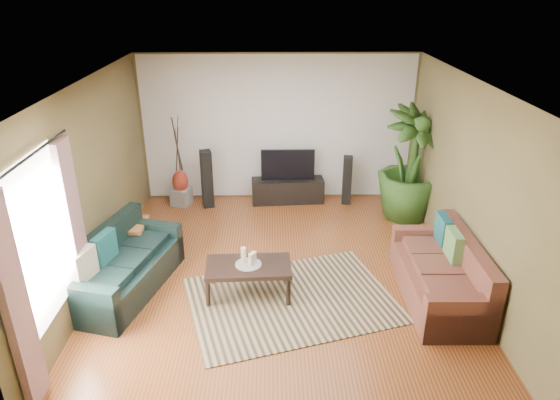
{
  "coord_description": "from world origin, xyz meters",
  "views": [
    {
      "loc": [
        -0.1,
        -6.11,
        3.86
      ],
      "look_at": [
        0.0,
        0.2,
        1.05
      ],
      "focal_mm": 32.0,
      "sensor_mm": 36.0,
      "label": 1
    }
  ],
  "objects_px": {
    "speaker_right": "(347,180)",
    "television": "(288,165)",
    "speaker_left": "(207,179)",
    "sofa_right": "(440,270)",
    "potted_plant": "(411,164)",
    "tv_stand": "(288,190)",
    "side_table": "(128,241)",
    "pedestal": "(182,196)",
    "sofa_left": "(125,262)",
    "vase": "(180,181)",
    "coffee_table": "(249,280)"
  },
  "relations": [
    {
      "from": "sofa_right",
      "to": "potted_plant",
      "type": "relative_size",
      "value": 0.97
    },
    {
      "from": "sofa_left",
      "to": "coffee_table",
      "type": "relative_size",
      "value": 1.7
    },
    {
      "from": "pedestal",
      "to": "vase",
      "type": "distance_m",
      "value": 0.3
    },
    {
      "from": "sofa_right",
      "to": "television",
      "type": "relative_size",
      "value": 1.93
    },
    {
      "from": "sofa_left",
      "to": "speaker_left",
      "type": "height_order",
      "value": "speaker_left"
    },
    {
      "from": "sofa_left",
      "to": "potted_plant",
      "type": "bearing_deg",
      "value": -47.67
    },
    {
      "from": "coffee_table",
      "to": "pedestal",
      "type": "bearing_deg",
      "value": 112.93
    },
    {
      "from": "television",
      "to": "vase",
      "type": "xyz_separation_m",
      "value": [
        -1.97,
        -0.1,
        -0.27
      ]
    },
    {
      "from": "potted_plant",
      "to": "tv_stand",
      "type": "bearing_deg",
      "value": 161.91
    },
    {
      "from": "tv_stand",
      "to": "side_table",
      "type": "relative_size",
      "value": 2.26
    },
    {
      "from": "speaker_left",
      "to": "vase",
      "type": "relative_size",
      "value": 2.64
    },
    {
      "from": "sofa_right",
      "to": "potted_plant",
      "type": "xyz_separation_m",
      "value": [
        0.2,
        2.47,
        0.55
      ]
    },
    {
      "from": "television",
      "to": "potted_plant",
      "type": "distance_m",
      "value": 2.19
    },
    {
      "from": "speaker_left",
      "to": "television",
      "type": "bearing_deg",
      "value": -8.62
    },
    {
      "from": "coffee_table",
      "to": "speaker_left",
      "type": "height_order",
      "value": "speaker_left"
    },
    {
      "from": "pedestal",
      "to": "side_table",
      "type": "distance_m",
      "value": 2.01
    },
    {
      "from": "sofa_left",
      "to": "coffee_table",
      "type": "height_order",
      "value": "sofa_left"
    },
    {
      "from": "tv_stand",
      "to": "pedestal",
      "type": "xyz_separation_m",
      "value": [
        -1.97,
        -0.1,
        -0.06
      ]
    },
    {
      "from": "speaker_left",
      "to": "coffee_table",
      "type": "bearing_deg",
      "value": -88.86
    },
    {
      "from": "sofa_right",
      "to": "tv_stand",
      "type": "bearing_deg",
      "value": -148.53
    },
    {
      "from": "vase",
      "to": "speaker_right",
      "type": "bearing_deg",
      "value": 0.33
    },
    {
      "from": "speaker_right",
      "to": "television",
      "type": "bearing_deg",
      "value": -177.43
    },
    {
      "from": "sofa_right",
      "to": "tv_stand",
      "type": "xyz_separation_m",
      "value": [
        -1.87,
        3.14,
        -0.2
      ]
    },
    {
      "from": "coffee_table",
      "to": "vase",
      "type": "distance_m",
      "value": 3.24
    },
    {
      "from": "sofa_right",
      "to": "coffee_table",
      "type": "xyz_separation_m",
      "value": [
        -2.47,
        0.12,
        -0.2
      ]
    },
    {
      "from": "speaker_right",
      "to": "side_table",
      "type": "height_order",
      "value": "speaker_right"
    },
    {
      "from": "coffee_table",
      "to": "side_table",
      "type": "xyz_separation_m",
      "value": [
        -1.83,
        0.97,
        0.07
      ]
    },
    {
      "from": "tv_stand",
      "to": "speaker_right",
      "type": "height_order",
      "value": "speaker_right"
    },
    {
      "from": "coffee_table",
      "to": "sofa_right",
      "type": "bearing_deg",
      "value": -4.91
    },
    {
      "from": "vase",
      "to": "television",
      "type": "bearing_deg",
      "value": 3.01
    },
    {
      "from": "speaker_left",
      "to": "sofa_right",
      "type": "bearing_deg",
      "value": -57.41
    },
    {
      "from": "speaker_left",
      "to": "side_table",
      "type": "distance_m",
      "value": 2.12
    },
    {
      "from": "television",
      "to": "side_table",
      "type": "xyz_separation_m",
      "value": [
        -2.43,
        -2.06,
        -0.44
      ]
    },
    {
      "from": "potted_plant",
      "to": "sofa_left",
      "type": "bearing_deg",
      "value": -152.83
    },
    {
      "from": "sofa_right",
      "to": "speaker_right",
      "type": "xyz_separation_m",
      "value": [
        -0.77,
        3.06,
        0.03
      ]
    },
    {
      "from": "side_table",
      "to": "coffee_table",
      "type": "bearing_deg",
      "value": -27.91
    },
    {
      "from": "sofa_left",
      "to": "vase",
      "type": "relative_size",
      "value": 4.64
    },
    {
      "from": "tv_stand",
      "to": "side_table",
      "type": "bearing_deg",
      "value": -143.42
    },
    {
      "from": "sofa_right",
      "to": "vase",
      "type": "height_order",
      "value": "sofa_right"
    },
    {
      "from": "television",
      "to": "side_table",
      "type": "relative_size",
      "value": 1.66
    },
    {
      "from": "pedestal",
      "to": "vase",
      "type": "height_order",
      "value": "vase"
    },
    {
      "from": "speaker_left",
      "to": "vase",
      "type": "height_order",
      "value": "speaker_left"
    },
    {
      "from": "sofa_left",
      "to": "sofa_right",
      "type": "bearing_deg",
      "value": -78.36
    },
    {
      "from": "side_table",
      "to": "sofa_left",
      "type": "bearing_deg",
      "value": -77.55
    },
    {
      "from": "television",
      "to": "pedestal",
      "type": "xyz_separation_m",
      "value": [
        -1.97,
        -0.1,
        -0.58
      ]
    },
    {
      "from": "potted_plant",
      "to": "pedestal",
      "type": "bearing_deg",
      "value": 171.94
    },
    {
      "from": "tv_stand",
      "to": "speaker_left",
      "type": "height_order",
      "value": "speaker_left"
    },
    {
      "from": "potted_plant",
      "to": "pedestal",
      "type": "xyz_separation_m",
      "value": [
        -4.04,
        0.57,
        -0.82
      ]
    },
    {
      "from": "sofa_right",
      "to": "coffee_table",
      "type": "distance_m",
      "value": 2.48
    },
    {
      "from": "pedestal",
      "to": "vase",
      "type": "bearing_deg",
      "value": 0.0
    }
  ]
}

